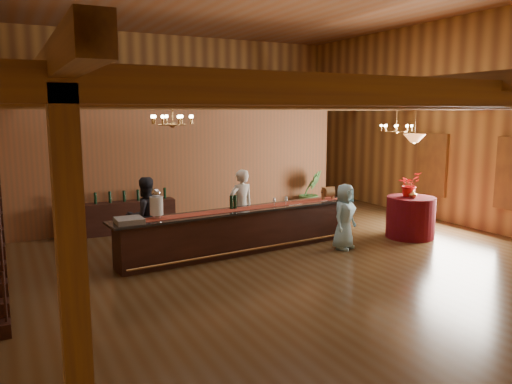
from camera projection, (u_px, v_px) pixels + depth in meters
name	position (u px, v px, depth m)	size (l,w,h in m)	color
floor	(263.00, 253.00, 10.80)	(14.00, 14.00, 0.00)	#432B15
wall_back	(165.00, 120.00, 16.52)	(12.00, 0.10, 5.50)	#B2823E
wall_right	(466.00, 122.00, 13.06)	(0.10, 14.00, 5.50)	#B2823E
beam_grid	(253.00, 101.00, 10.73)	(11.90, 13.90, 0.39)	#966328
support_posts	(275.00, 182.00, 10.10)	(9.20, 10.20, 3.20)	#966328
partition_wall	(186.00, 167.00, 13.40)	(9.00, 0.18, 3.10)	brown
window_right_back	(432.00, 164.00, 14.11)	(0.12, 1.05, 1.75)	white
backroom_boxes	(172.00, 193.00, 15.42)	(4.10, 0.60, 1.10)	black
tasting_bar	(241.00, 230.00, 10.77)	(5.72, 1.22, 0.96)	black
beverage_dispenser	(156.00, 204.00, 9.70)	(0.26, 0.26, 0.60)	silver
glass_rack_tray	(129.00, 220.00, 9.36)	(0.50, 0.50, 0.10)	gray
raffle_drum	(328.00, 192.00, 11.90)	(0.34, 0.24, 0.30)	brown
bar_bottle_0	(231.00, 202.00, 10.68)	(0.07, 0.07, 0.30)	black
bar_bottle_1	(235.00, 202.00, 10.72)	(0.07, 0.07, 0.30)	black
backbar_shelf	(118.00, 218.00, 12.47)	(2.84, 0.44, 0.80)	black
round_table	(410.00, 217.00, 12.06)	(1.15, 1.15, 0.99)	#520715
chandelier_left	(173.00, 120.00, 9.36)	(0.80, 0.80, 0.48)	#A77B43
chandelier_right	(396.00, 128.00, 12.90)	(0.80, 0.80, 0.75)	#A77B43
pendant_lamp	(414.00, 138.00, 11.76)	(0.52, 0.52, 0.90)	#A77B43
bartender	(241.00, 206.00, 11.57)	(0.62, 0.41, 1.71)	silver
staff_second	(145.00, 216.00, 10.52)	(0.81, 0.63, 1.67)	black
guest	(344.00, 217.00, 11.00)	(0.71, 0.46, 1.46)	#90CAE2
floor_plant	(311.00, 192.00, 14.77)	(0.73, 0.59, 1.33)	#39662E
table_flowers	(409.00, 184.00, 12.02)	(0.53, 0.46, 0.59)	red
table_vase	(413.00, 192.00, 11.81)	(0.15, 0.15, 0.31)	#A77B43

